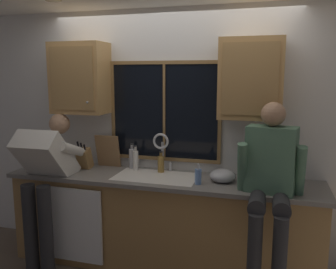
{
  "coord_description": "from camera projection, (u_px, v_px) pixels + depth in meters",
  "views": [
    {
      "loc": [
        0.99,
        -3.47,
        1.9
      ],
      "look_at": [
        0.07,
        -0.3,
        1.34
      ],
      "focal_mm": 38.02,
      "sensor_mm": 36.0,
      "label": 1
    }
  ],
  "objects": [
    {
      "name": "countertop",
      "position": [
        161.0,
        179.0,
        3.43
      ],
      "size": [
        3.04,
        0.62,
        0.04
      ],
      "primitive_type": "cube",
      "color": "slate",
      "rests_on": "lower_cabinet_run"
    },
    {
      "name": "cutting_board",
      "position": [
        108.0,
        151.0,
        3.79
      ],
      "size": [
        0.26,
        0.09,
        0.35
      ],
      "primitive_type": "cube",
      "rotation": [
        0.21,
        0.0,
        0.0
      ],
      "color": "#997047",
      "rests_on": "countertop"
    },
    {
      "name": "sink",
      "position": [
        156.0,
        186.0,
        3.47
      ],
      "size": [
        0.8,
        0.46,
        0.21
      ],
      "color": "white",
      "rests_on": "lower_cabinet_run"
    },
    {
      "name": "window_mullion_center",
      "position": [
        164.0,
        112.0,
        3.62
      ],
      "size": [
        0.02,
        0.02,
        0.95
      ],
      "primitive_type": "cube",
      "color": "olive"
    },
    {
      "name": "knife_block",
      "position": [
        85.0,
        159.0,
        3.73
      ],
      "size": [
        0.12,
        0.18,
        0.32
      ],
      "color": "olive",
      "rests_on": "countertop"
    },
    {
      "name": "bottle_tall_clear",
      "position": [
        161.0,
        164.0,
        3.59
      ],
      "size": [
        0.07,
        0.07,
        0.22
      ],
      "color": "olive",
      "rests_on": "countertop"
    },
    {
      "name": "window_glass",
      "position": [
        165.0,
        112.0,
        3.63
      ],
      "size": [
        1.1,
        0.02,
        0.95
      ],
      "primitive_type": "cube",
      "color": "black"
    },
    {
      "name": "bottle_green_glass",
      "position": [
        136.0,
        160.0,
        3.66
      ],
      "size": [
        0.06,
        0.06,
        0.26
      ],
      "color": "silver",
      "rests_on": "countertop"
    },
    {
      "name": "ceiling_downlight_left",
      "position": [
        53.0,
        0.0,
        3.13
      ],
      "size": [
        0.14,
        0.14,
        0.01
      ],
      "primitive_type": "cylinder",
      "color": "#FFEAB2"
    },
    {
      "name": "window_frame_right",
      "position": [
        220.0,
        113.0,
        3.46
      ],
      "size": [
        0.03,
        0.02,
        0.95
      ],
      "primitive_type": "cube",
      "color": "olive"
    },
    {
      "name": "person_sitting_on_counter",
      "position": [
        270.0,
        174.0,
        2.88
      ],
      "size": [
        0.54,
        0.63,
        1.26
      ],
      "color": "#262628",
      "rests_on": "countertop"
    },
    {
      "name": "dishwasher_front",
      "position": [
        74.0,
        225.0,
        3.44
      ],
      "size": [
        0.6,
        0.02,
        0.74
      ],
      "primitive_type": "cube",
      "color": "white"
    },
    {
      "name": "window_frame_top",
      "position": [
        164.0,
        62.0,
        3.54
      ],
      "size": [
        1.17,
        0.02,
        0.04
      ],
      "primitive_type": "cube",
      "color": "olive"
    },
    {
      "name": "mixing_bowl",
      "position": [
        223.0,
        176.0,
        3.29
      ],
      "size": [
        0.24,
        0.24,
        0.12
      ],
      "primitive_type": "ellipsoid",
      "color": "#B7B7BC",
      "rests_on": "countertop"
    },
    {
      "name": "soap_dispenser",
      "position": [
        198.0,
        176.0,
        3.21
      ],
      "size": [
        0.06,
        0.07,
        0.19
      ],
      "color": "#668CCC",
      "rests_on": "countertop"
    },
    {
      "name": "lower_cabinet_run",
      "position": [
        161.0,
        223.0,
        3.53
      ],
      "size": [
        2.98,
        0.58,
        0.88
      ],
      "primitive_type": "cube",
      "color": "#A07744",
      "rests_on": "floor"
    },
    {
      "name": "upper_cabinet_right",
      "position": [
        251.0,
        79.0,
        3.19
      ],
      "size": [
        0.56,
        0.36,
        0.72
      ],
      "color": "#B2844C"
    },
    {
      "name": "person_standing",
      "position": [
        46.0,
        174.0,
        3.46
      ],
      "size": [
        0.53,
        0.71,
        1.5
      ],
      "color": "#262628",
      "rests_on": "floor"
    },
    {
      "name": "back_wall",
      "position": [
        171.0,
        135.0,
        3.72
      ],
      "size": [
        5.38,
        0.12,
        2.55
      ],
      "primitive_type": "cube",
      "color": "silver",
      "rests_on": "floor"
    },
    {
      "name": "bottle_amber_small",
      "position": [
        132.0,
        158.0,
        3.75
      ],
      "size": [
        0.07,
        0.07,
        0.27
      ],
      "color": "#B7B7BC",
      "rests_on": "countertop"
    },
    {
      "name": "window_frame_left",
      "position": [
        113.0,
        110.0,
        3.78
      ],
      "size": [
        0.03,
        0.02,
        0.95
      ],
      "primitive_type": "cube",
      "color": "olive"
    },
    {
      "name": "window_frame_bottom",
      "position": [
        164.0,
        159.0,
        3.7
      ],
      "size": [
        1.17,
        0.02,
        0.04
      ],
      "primitive_type": "cube",
      "color": "olive"
    },
    {
      "name": "upper_cabinet_left",
      "position": [
        80.0,
        78.0,
        3.66
      ],
      "size": [
        0.56,
        0.36,
        0.72
      ],
      "color": "#B2844C"
    },
    {
      "name": "faucet",
      "position": [
        162.0,
        147.0,
        3.58
      ],
      "size": [
        0.18,
        0.09,
        0.4
      ],
      "color": "silver",
      "rests_on": "countertop"
    }
  ]
}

